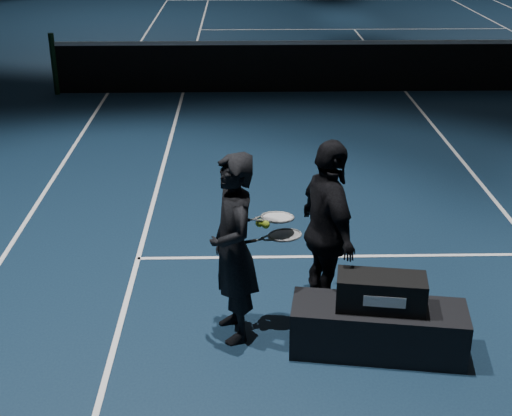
{
  "coord_description": "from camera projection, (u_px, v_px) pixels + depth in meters",
  "views": [
    {
      "loc": [
        -3.05,
        -12.81,
        3.44
      ],
      "look_at": [
        -2.94,
        -7.61,
        1.1
      ],
      "focal_mm": 50.0,
      "sensor_mm": 36.0,
      "label": 1
    }
  ],
  "objects": [
    {
      "name": "player_a",
      "position": [
        233.0,
        249.0,
        5.7
      ],
      "size": [
        0.53,
        0.67,
        1.61
      ],
      "primitive_type": "imported",
      "rotation": [
        0.0,
        0.0,
        -1.3
      ],
      "color": "black",
      "rests_on": "floor"
    },
    {
      "name": "court_lines",
      "position": [
        406.0,
        92.0,
        13.15
      ],
      "size": [
        10.98,
        23.78,
        0.01
      ],
      "primitive_type": null,
      "color": "white",
      "rests_on": "floor"
    },
    {
      "name": "bag_signature",
      "position": [
        385.0,
        302.0,
        5.43
      ],
      "size": [
        0.32,
        0.05,
        0.09
      ],
      "primitive_type": "cube",
      "rotation": [
        0.0,
        0.0,
        -0.16
      ],
      "color": "white",
      "rests_on": "racket_bag"
    },
    {
      "name": "player_b",
      "position": [
        328.0,
        231.0,
        5.99
      ],
      "size": [
        0.63,
        1.01,
        1.61
      ],
      "primitive_type": "imported",
      "rotation": [
        0.0,
        0.0,
        1.85
      ],
      "color": "black",
      "rests_on": "floor"
    },
    {
      "name": "net_post_left",
      "position": [
        54.0,
        64.0,
        12.8
      ],
      "size": [
        0.1,
        0.1,
        1.1
      ],
      "primitive_type": "cylinder",
      "color": "black",
      "rests_on": "floor"
    },
    {
      "name": "player_bench",
      "position": [
        378.0,
        329.0,
        5.71
      ],
      "size": [
        1.44,
        0.67,
        0.42
      ],
      "primitive_type": "cube",
      "rotation": [
        0.0,
        0.0,
        -0.16
      ],
      "color": "black",
      "rests_on": "floor"
    },
    {
      "name": "net_mesh",
      "position": [
        408.0,
        68.0,
        12.97
      ],
      "size": [
        12.8,
        0.02,
        0.86
      ],
      "primitive_type": "cube",
      "color": "black",
      "rests_on": "floor"
    },
    {
      "name": "floor",
      "position": [
        406.0,
        92.0,
        13.15
      ],
      "size": [
        36.0,
        36.0,
        0.0
      ],
      "primitive_type": "plane",
      "color": "#0E1D32",
      "rests_on": "ground"
    },
    {
      "name": "net_tape",
      "position": [
        410.0,
        42.0,
        12.78
      ],
      "size": [
        12.8,
        0.03,
        0.07
      ],
      "primitive_type": "cube",
      "color": "white",
      "rests_on": "net_mesh"
    },
    {
      "name": "racket_bag",
      "position": [
        381.0,
        292.0,
        5.57
      ],
      "size": [
        0.73,
        0.4,
        0.28
      ],
      "primitive_type": "cube",
      "rotation": [
        0.0,
        0.0,
        -0.16
      ],
      "color": "black",
      "rests_on": "player_bench"
    },
    {
      "name": "racket_lower",
      "position": [
        285.0,
        235.0,
        5.83
      ],
      "size": [
        0.71,
        0.44,
        0.03
      ],
      "primitive_type": null,
      "rotation": [
        0.0,
        0.0,
        0.36
      ],
      "color": "black",
      "rests_on": "player_a"
    },
    {
      "name": "racket_upper",
      "position": [
        277.0,
        217.0,
        5.79
      ],
      "size": [
        0.71,
        0.48,
        0.1
      ],
      "primitive_type": null,
      "rotation": [
        0.0,
        0.1,
        0.43
      ],
      "color": "black",
      "rests_on": "player_b"
    },
    {
      "name": "tennis_balls",
      "position": [
        263.0,
        222.0,
        5.71
      ],
      "size": [
        0.12,
        0.1,
        0.12
      ],
      "primitive_type": null,
      "color": "#98C129",
      "rests_on": "racket_upper"
    }
  ]
}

